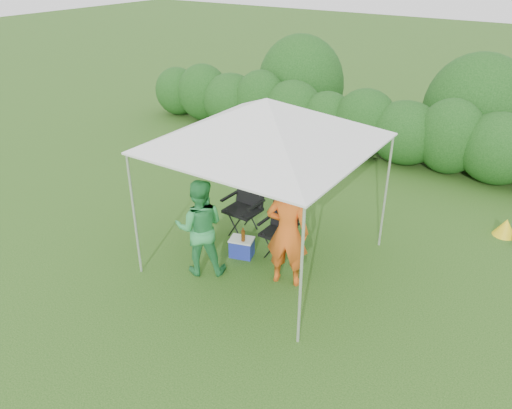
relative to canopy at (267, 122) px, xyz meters
The scene contains 10 objects.
ground 2.51m from the canopy, 90.00° to the right, with size 70.00×70.00×0.00m, color #345E1D.
hedge 5.74m from the canopy, 89.04° to the left, with size 15.23×1.53×1.80m.
canopy is the anchor object (origin of this frame).
chair_right 1.95m from the canopy, 67.25° to the left, with size 0.60×0.54×0.96m.
chair_left 2.11m from the canopy, 143.80° to the left, with size 0.69×0.63×1.08m.
man 1.72m from the canopy, 31.04° to the right, with size 0.67×0.44×1.84m, color #E75B1A.
woman 1.99m from the canopy, 126.42° to the right, with size 0.80×0.63×1.66m, color green.
cooler 2.33m from the canopy, 154.66° to the right, with size 0.48×0.40×0.34m.
bottle 2.03m from the canopy, 145.31° to the right, with size 0.07×0.07×0.25m, color #592D0C.
lawn_toy 5.14m from the canopy, 41.94° to the left, with size 0.68×0.57×0.34m.
Camera 1 is at (3.92, -5.67, 4.84)m, focal length 35.00 mm.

